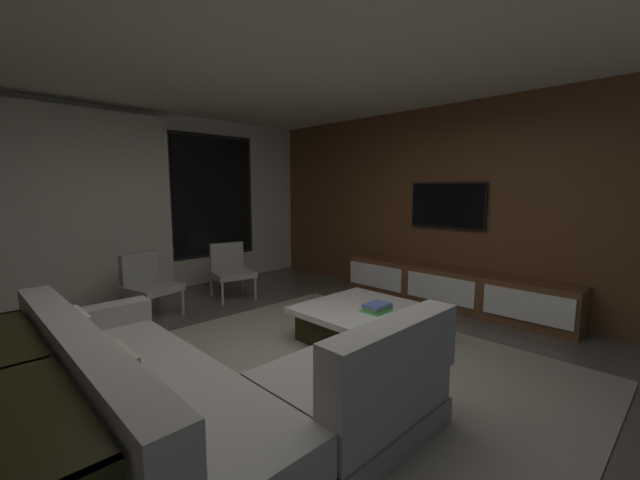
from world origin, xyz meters
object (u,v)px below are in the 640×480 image
at_px(mounted_tv, 447,205).
at_px(console_table_behind_couch, 9,433).
at_px(book_stack_on_coffee_table, 377,308).
at_px(accent_chair_by_curtain, 148,282).
at_px(coffee_table, 363,323).
at_px(sectional_couch, 201,396).
at_px(media_console, 451,289).
at_px(accent_chair_near_window, 231,268).

relative_size(mounted_tv, console_table_behind_couch, 0.51).
xyz_separation_m(book_stack_on_coffee_table, accent_chair_by_curtain, (-1.27, 2.56, 0.04)).
distance_m(coffee_table, console_table_behind_couch, 2.90).
distance_m(sectional_couch, media_console, 3.70).
distance_m(sectional_couch, book_stack_on_coffee_table, 1.97).
relative_size(accent_chair_by_curtain, media_console, 0.25).
height_order(sectional_couch, book_stack_on_coffee_table, sectional_couch).
relative_size(sectional_couch, accent_chair_near_window, 3.21).
bearing_deg(book_stack_on_coffee_table, mounted_tv, 8.43).
height_order(mounted_tv, console_table_behind_couch, mounted_tv).
bearing_deg(mounted_tv, accent_chair_near_window, 130.70).
bearing_deg(media_console, coffee_table, 177.02).
xyz_separation_m(accent_chair_near_window, mounted_tv, (1.99, -2.31, 0.92)).
bearing_deg(mounted_tv, book_stack_on_coffee_table, -171.57).
distance_m(book_stack_on_coffee_table, accent_chair_by_curtain, 2.86).
xyz_separation_m(coffee_table, console_table_behind_couch, (-2.88, -0.18, 0.23)).
bearing_deg(sectional_couch, accent_chair_by_curtain, 75.44).
height_order(book_stack_on_coffee_table, console_table_behind_couch, console_table_behind_couch).
xyz_separation_m(coffee_table, accent_chair_by_curtain, (-1.27, 2.39, 0.25)).
bearing_deg(media_console, mounted_tv, 47.62).
bearing_deg(sectional_couch, book_stack_on_coffee_table, 3.78).
relative_size(book_stack_on_coffee_table, console_table_behind_couch, 0.14).
bearing_deg(book_stack_on_coffee_table, sectional_couch, -176.22).
distance_m(coffee_table, mounted_tv, 2.24).
relative_size(sectional_couch, book_stack_on_coffee_table, 8.67).
bearing_deg(media_console, accent_chair_by_curtain, 140.40).
bearing_deg(coffee_table, media_console, -2.98).
height_order(accent_chair_near_window, mounted_tv, mounted_tv).
bearing_deg(mounted_tv, accent_chair_by_curtain, 144.33).
xyz_separation_m(accent_chair_by_curtain, mounted_tv, (3.18, -2.28, 0.92)).
relative_size(sectional_couch, coffee_table, 2.16).
distance_m(sectional_couch, accent_chair_near_window, 3.32).
bearing_deg(accent_chair_by_curtain, mounted_tv, -35.67).
distance_m(mounted_tv, console_table_behind_couch, 4.89).
xyz_separation_m(sectional_couch, book_stack_on_coffee_table, (1.97, 0.13, 0.11)).
height_order(coffee_table, console_table_behind_couch, console_table_behind_couch).
xyz_separation_m(accent_chair_by_curtain, media_console, (3.00, -2.48, -0.18)).
height_order(book_stack_on_coffee_table, mounted_tv, mounted_tv).
height_order(book_stack_on_coffee_table, media_console, media_console).
bearing_deg(accent_chair_near_window, mounted_tv, -49.30).
distance_m(accent_chair_by_curtain, media_console, 3.89).
bearing_deg(accent_chair_by_curtain, media_console, -39.60).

